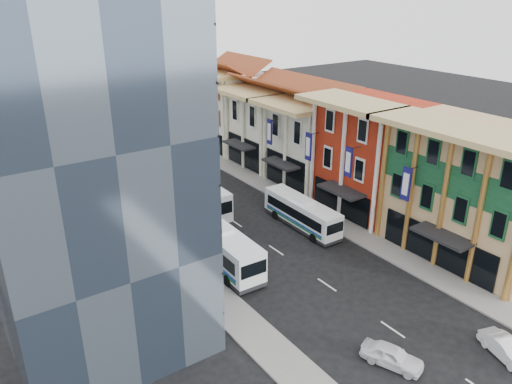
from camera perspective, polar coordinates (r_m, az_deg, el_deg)
ground at (r=37.93m, az=16.53°, el=-15.60°), size 200.00×200.00×0.00m
sidewalk_right at (r=56.39m, az=4.99°, el=-1.30°), size 3.00×90.00×0.15m
sidewalk_left at (r=48.38m, az=-10.89°, el=-5.93°), size 3.00×90.00×0.15m
shophouse_tan at (r=47.81m, az=23.52°, el=-0.01°), size 8.00×14.00×12.00m
shophouse_red at (r=54.49m, az=13.05°, el=4.00°), size 8.00×10.00×12.00m
shophouse_cream_near at (r=61.23m, az=6.48°, el=5.53°), size 8.00×9.00×10.00m
shophouse_cream_mid at (r=67.98m, az=1.51°, el=7.40°), size 8.00×9.00×10.00m
shophouse_cream_far at (r=76.33m, az=-3.18°, el=9.47°), size 8.00×12.00×11.00m
office_tower at (r=38.10m, az=-22.48°, el=8.99°), size 12.00×26.00×30.00m
office_block_far at (r=62.17m, az=-25.48°, el=5.63°), size 10.00×18.00×14.00m
bus_left_near at (r=44.11m, az=-4.37°, el=-5.88°), size 3.02×11.74×3.74m
bus_left_far at (r=54.60m, az=-7.28°, el=0.00°), size 3.23×12.70×4.06m
bus_right at (r=50.59m, az=5.24°, el=-2.33°), size 2.51×10.04×3.21m
sedan_left at (r=35.07m, az=15.29°, el=-17.62°), size 3.01×4.36×1.37m
sedan_right at (r=38.24m, az=26.68°, el=-15.75°), size 2.49×4.20×1.31m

